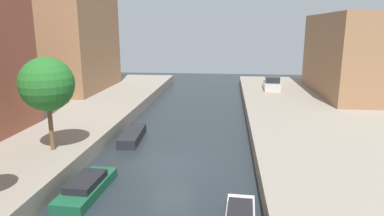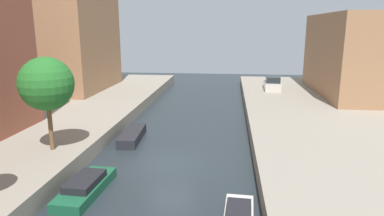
{
  "view_description": "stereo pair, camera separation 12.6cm",
  "coord_description": "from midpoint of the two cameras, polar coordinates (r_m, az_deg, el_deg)",
  "views": [
    {
      "loc": [
        3.3,
        -19.18,
        8.1
      ],
      "look_at": [
        0.39,
        8.17,
        1.61
      ],
      "focal_mm": 32.13,
      "sensor_mm": 36.0,
      "label": 1
    },
    {
      "loc": [
        3.42,
        -19.17,
        8.1
      ],
      "look_at": [
        0.39,
        8.17,
        1.61
      ],
      "focal_mm": 32.13,
      "sensor_mm": 36.0,
      "label": 2
    }
  ],
  "objects": [
    {
      "name": "ground_plane",
      "position": [
        21.08,
        -3.37,
        -9.34
      ],
      "size": [
        84.0,
        84.0,
        0.0
      ],
      "primitive_type": "plane",
      "color": "#232B30"
    },
    {
      "name": "apartment_tower_far",
      "position": [
        42.99,
        -21.22,
        15.2
      ],
      "size": [
        10.0,
        12.28,
        18.39
      ],
      "primitive_type": "cube",
      "color": "#9E704C",
      "rests_on": "quay_left"
    },
    {
      "name": "low_block_right",
      "position": [
        41.42,
        27.29,
        7.87
      ],
      "size": [
        10.0,
        15.69,
        8.5
      ],
      "primitive_type": "cube",
      "color": "#9E704C",
      "rests_on": "quay_right"
    },
    {
      "name": "street_tree_2",
      "position": [
        21.29,
        -22.86,
        3.67
      ],
      "size": [
        3.1,
        3.1,
        5.5
      ],
      "color": "brown",
      "rests_on": "quay_left"
    },
    {
      "name": "parked_car",
      "position": [
        41.28,
        13.26,
        3.93
      ],
      "size": [
        1.93,
        4.29,
        1.56
      ],
      "color": "beige",
      "rests_on": "quay_right"
    },
    {
      "name": "moored_boat_left_2",
      "position": [
        18.29,
        -17.04,
        -12.38
      ],
      "size": [
        1.7,
        4.47,
        0.86
      ],
      "color": "#195638",
      "rests_on": "ground_plane"
    },
    {
      "name": "moored_boat_left_3",
      "position": [
        25.68,
        -9.75,
        -4.54
      ],
      "size": [
        1.58,
        4.48,
        0.66
      ],
      "color": "#232328",
      "rests_on": "ground_plane"
    }
  ]
}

